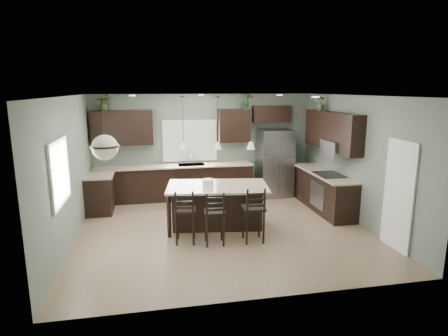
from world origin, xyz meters
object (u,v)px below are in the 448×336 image
(refrigerator, at_px, (275,163))
(serving_dish, at_px, (208,182))
(bar_stool_right, at_px, (253,214))
(kitchen_island, at_px, (218,206))
(bar_stool_left, at_px, (185,216))
(bar_stool_center, at_px, (214,218))
(plant_back_left, at_px, (105,102))

(refrigerator, distance_m, serving_dish, 3.02)
(refrigerator, distance_m, bar_stool_right, 3.36)
(serving_dish, height_order, bar_stool_right, bar_stool_right)
(kitchen_island, distance_m, serving_dish, 0.57)
(bar_stool_left, height_order, bar_stool_center, bar_stool_left)
(kitchen_island, xyz_separation_m, bar_stool_left, (-0.76, -0.71, 0.08))
(serving_dish, xyz_separation_m, bar_stool_left, (-0.56, -0.74, -0.45))
(serving_dish, bearing_deg, refrigerator, 43.68)
(bar_stool_left, height_order, plant_back_left, plant_back_left)
(bar_stool_right, bearing_deg, bar_stool_left, 173.22)
(kitchen_island, xyz_separation_m, plant_back_left, (-2.45, 2.38, 2.14))
(serving_dish, distance_m, bar_stool_center, 1.03)
(kitchen_island, bearing_deg, plant_back_left, 144.16)
(kitchen_island, relative_size, serving_dish, 8.81)
(refrigerator, distance_m, bar_stool_left, 3.95)
(refrigerator, distance_m, plant_back_left, 4.74)
(bar_stool_left, bearing_deg, bar_stool_center, -9.90)
(kitchen_island, xyz_separation_m, bar_stool_center, (-0.22, -0.89, 0.07))
(bar_stool_center, bearing_deg, plant_back_left, 128.24)
(plant_back_left, bearing_deg, bar_stool_center, -55.68)
(bar_stool_right, bearing_deg, kitchen_island, 122.94)
(serving_dish, bearing_deg, plant_back_left, 133.74)
(kitchen_island, height_order, plant_back_left, plant_back_left)
(serving_dish, height_order, plant_back_left, plant_back_left)
(bar_stool_left, bearing_deg, bar_stool_right, 0.15)
(bar_stool_left, distance_m, plant_back_left, 4.08)
(bar_stool_right, bearing_deg, refrigerator, 66.06)
(bar_stool_left, xyz_separation_m, plant_back_left, (-1.69, 3.09, 2.06))
(refrigerator, xyz_separation_m, bar_stool_center, (-2.20, -3.00, -0.39))
(refrigerator, bearing_deg, kitchen_island, -133.20)
(bar_stool_left, distance_m, bar_stool_center, 0.57)
(refrigerator, bearing_deg, bar_stool_left, -134.22)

